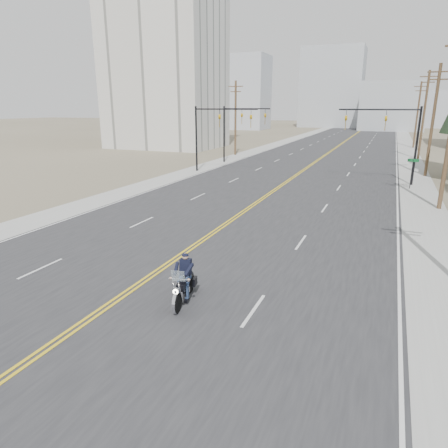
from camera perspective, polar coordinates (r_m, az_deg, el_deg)
The scene contains 19 objects.
ground_plane at distance 13.93m, azimuth -22.27°, elevation -14.97°, with size 400.00×400.00×0.00m, color #776D56.
road at distance 78.96m, azimuth 16.19°, elevation 10.76°, with size 20.00×200.00×0.01m, color #303033.
sidewalk_left at distance 81.06m, azimuth 7.95°, elevation 11.37°, with size 3.00×200.00×0.01m, color #A5A5A0.
sidewalk_right at distance 78.50m, azimuth 24.65°, elevation 9.90°, with size 3.00×200.00×0.01m, color #A5A5A0.
traffic_mast_left at distance 43.99m, azimuth -1.58°, elevation 13.80°, with size 7.10×0.26×7.00m.
traffic_mast_right at distance 40.20m, azimuth 23.11°, elevation 12.28°, with size 7.10×0.26×7.00m.
traffic_mast_far at distance 51.51m, azimuth 1.80°, elevation 14.11°, with size 6.10×0.26×7.00m.
street_sign at distance 38.54m, azimuth 25.29°, elevation 7.18°, with size 0.90×0.06×2.62m.
utility_pole_c at distance 46.30m, azimuth 27.70°, elevation 13.10°, with size 2.20×0.30×11.00m.
utility_pole_d at distance 61.26m, azimuth 26.66°, elevation 13.86°, with size 2.20×0.30×11.50m.
utility_pole_e at distance 78.24m, azimuth 25.91°, elevation 13.96°, with size 2.20×0.30×11.00m.
utility_pole_left at distance 60.10m, azimuth 1.65°, elevation 15.03°, with size 2.20×0.30×10.50m.
apartment_block at distance 73.57m, azimuth -8.45°, elevation 22.56°, with size 18.00×14.00×30.00m, color silver.
haze_bldg_a at distance 130.79m, azimuth 2.98°, elevation 18.20°, with size 14.00×12.00×22.00m, color #B7BCC6.
haze_bldg_b at distance 133.15m, azimuth 22.91°, elevation 15.24°, with size 18.00×14.00×14.00m, color #ADB2B7.
haze_bldg_d at distance 149.73m, azimuth 15.19°, elevation 18.23°, with size 20.00×15.00×26.00m, color #ADB2B7.
haze_bldg_e at distance 158.97m, azimuth 29.22°, elevation 14.11°, with size 14.00×14.00×12.00m, color #B7BCC6.
haze_bldg_f at distance 150.17m, azimuth -0.67°, elevation 16.85°, with size 12.00×12.00×16.00m, color #ADB2B7.
motorcyclist at distance 14.79m, azimuth -5.83°, elevation -7.87°, with size 0.99×2.32×1.81m, color black, non-canonical shape.
Camera 1 is at (8.88, -8.15, 6.98)m, focal length 32.00 mm.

